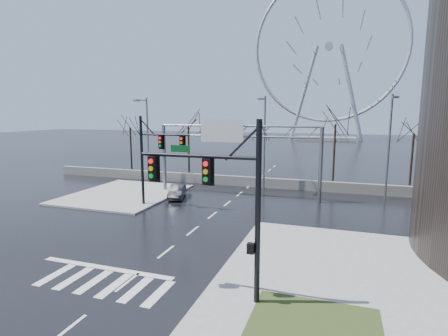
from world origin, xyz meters
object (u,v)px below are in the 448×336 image
at_px(sign_gantry, 233,145).
at_px(ferris_wheel, 329,53).
at_px(car, 177,192).
at_px(signal_mast_near, 227,193).
at_px(signal_mast_far, 153,153).

height_order(sign_gantry, ferris_wheel, ferris_wheel).
bearing_deg(car, signal_mast_near, -74.54).
height_order(signal_mast_near, signal_mast_far, same).
distance_m(signal_mast_near, ferris_wheel, 101.29).
xyz_separation_m(signal_mast_far, car, (0.55, 3.45, -4.20)).
bearing_deg(signal_mast_near, sign_gantry, 106.19).
bearing_deg(signal_mast_far, sign_gantry, 47.53).
relative_size(signal_mast_near, signal_mast_far, 1.00).
xyz_separation_m(signal_mast_near, ferris_wheel, (-0.14, 99.04, 21.26)).
bearing_deg(signal_mast_near, ferris_wheel, 90.08).
xyz_separation_m(signal_mast_near, signal_mast_far, (-11.01, 13.00, -0.04)).
bearing_deg(ferris_wheel, signal_mast_far, -97.20).
distance_m(ferris_wheel, car, 87.05).
height_order(ferris_wheel, car, ferris_wheel).
distance_m(sign_gantry, car, 7.18).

